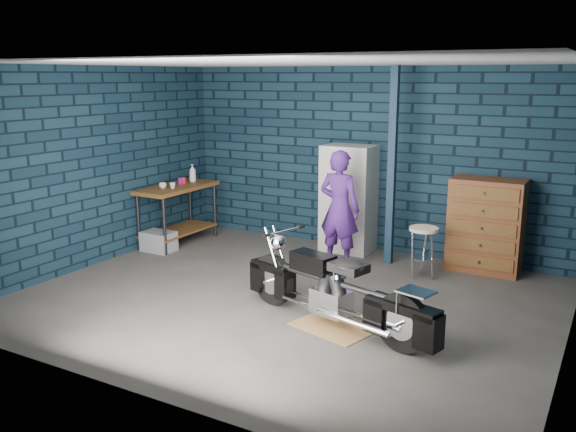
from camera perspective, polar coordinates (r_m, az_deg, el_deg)
name	(u,v)px	position (r m, az deg, el deg)	size (l,w,h in m)	color
ground	(286,299)	(7.23, -0.17, -7.78)	(6.00, 6.00, 0.00)	#4E4A48
room_walls	(309,133)	(7.27, 1.98, 7.78)	(6.02, 5.01, 2.71)	black
support_post	(392,167)	(8.40, 9.70, 4.51)	(0.10, 0.10, 2.70)	#12273B
workbench	(178,215)	(9.62, -10.24, 0.14)	(0.60, 1.40, 0.91)	brown
drip_mat	(335,326)	(6.50, 4.40, -10.25)	(0.81, 0.61, 0.01)	olive
motorcycle	(336,285)	(6.33, 4.47, -6.46)	(2.09, 0.57, 0.92)	black
person	(339,209)	(8.28, 4.83, 0.69)	(0.59, 0.39, 1.61)	#4B217E
storage_bin	(159,241)	(9.31, -12.01, -2.32)	(0.47, 0.34, 0.29)	gray
locker	(348,199)	(9.02, 5.66, 1.61)	(0.74, 0.53, 1.58)	silver
tool_chest	(486,226)	(8.48, 18.02, -0.86)	(0.94, 0.52, 1.25)	brown
shop_stool	(423,253)	(8.05, 12.50, -3.38)	(0.37, 0.37, 0.67)	beige
cup_a	(163,186)	(9.34, -11.64, 2.81)	(0.11, 0.11, 0.09)	beige
cup_b	(173,186)	(9.31, -10.74, 2.82)	(0.09, 0.09, 0.08)	beige
mug_purple	(180,181)	(9.64, -10.06, 3.24)	(0.08, 0.08, 0.10)	#631B6D
mug_red	(184,181)	(9.65, -9.74, 3.27)	(0.08, 0.08, 0.10)	maroon
bottle	(193,173)	(9.83, -8.92, 4.00)	(0.11, 0.11, 0.28)	gray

